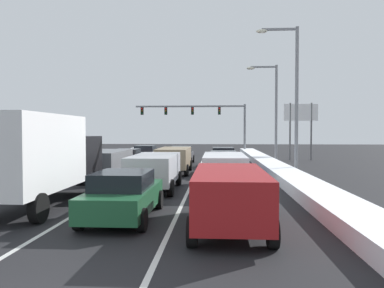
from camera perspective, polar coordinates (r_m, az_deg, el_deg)
name	(u,v)px	position (r m, az deg, el deg)	size (l,w,h in m)	color
ground_plane	(165,179)	(22.16, -4.13, -5.27)	(120.00, 120.00, 0.00)	black
lane_stripe_between_right_lane_and_center_lane	(197,171)	(26.28, 0.84, -4.13)	(0.14, 47.48, 0.01)	silver
lane_stripe_between_center_lane_and_left_lane	(149,171)	(26.66, -6.50, -4.05)	(0.14, 47.48, 0.01)	silver
snow_bank_right_shoulder	(274,168)	(26.53, 12.37, -3.53)	(1.69, 47.48, 0.54)	white
snow_bank_left_shoulder	(76,166)	(28.05, -17.24, -3.17)	(1.64, 47.48, 0.65)	white
suv_red_right_lane_nearest	(230,194)	(10.76, 5.73, -7.49)	(2.16, 4.90, 1.67)	maroon
suv_white_right_lane_second	(224,168)	(18.00, 4.91, -3.69)	(2.16, 4.90, 1.67)	silver
sedan_navy_right_lane_third	(223,163)	(24.23, 4.76, -2.84)	(2.00, 4.50, 1.51)	navy
sedan_maroon_right_lane_fourth	(223,157)	(29.85, 4.75, -1.94)	(2.00, 4.50, 1.51)	maroon
sedan_green_center_lane_nearest	(124,195)	(12.24, -10.30, -7.56)	(2.00, 4.50, 1.51)	#1E5633
suv_silver_center_lane_second	(155,169)	(17.79, -5.68, -3.76)	(2.16, 4.90, 1.67)	#B7BABF
suv_tan_center_lane_third	(174,158)	(24.99, -2.73, -2.11)	(2.16, 4.90, 1.67)	#937F60
sedan_charcoal_center_lane_fourth	(181,155)	(31.96, -1.61, -1.68)	(2.00, 4.50, 1.51)	#38383D
box_truck_left_lane_nearest	(39,155)	(14.85, -22.13, -1.59)	(2.53, 7.20, 3.36)	black
suv_gray_left_lane_second	(106,162)	(21.96, -12.86, -2.72)	(2.16, 4.90, 1.67)	slate
sedan_red_left_lane_third	(127,159)	(27.55, -9.85, -2.29)	(2.00, 4.50, 1.51)	maroon
sedan_white_left_lane_fourth	(146,154)	(34.21, -7.04, -1.46)	(2.00, 4.50, 1.51)	silver
traffic_light_gantry	(203,115)	(47.74, 1.65, 4.46)	(14.00, 0.47, 6.20)	slate
street_lamp_right_near	(292,88)	(24.55, 14.85, 8.18)	(2.66, 0.36, 9.29)	gray
street_lamp_right_mid	(272,105)	(33.00, 12.05, 5.79)	(2.66, 0.36, 8.42)	gray
roadside_sign_right	(301,118)	(37.53, 16.16, 3.75)	(3.20, 0.16, 5.50)	#59595B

